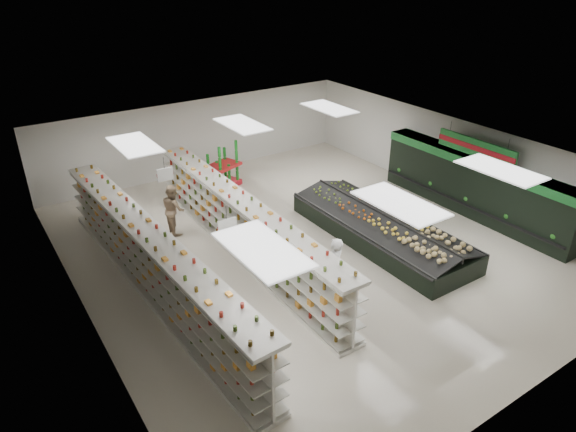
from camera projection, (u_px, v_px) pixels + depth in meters
floor at (305, 245)px, 17.13m from camera, size 16.00×16.00×0.00m
ceiling at (306, 155)px, 15.68m from camera, size 14.00×16.00×0.02m
wall_back at (199, 137)px, 22.32m from camera, size 14.00×0.02×3.20m
wall_front at (533, 342)px, 10.49m from camera, size 14.00×0.02×3.20m
wall_left at (80, 269)px, 12.93m from camera, size 0.02×16.00×3.20m
wall_right at (452, 159)px, 19.87m from camera, size 0.02×16.00×3.20m
produce_wall_case at (475, 183)px, 18.69m from camera, size 0.93×8.00×2.20m
aisle_sign_near at (227, 226)px, 12.52m from camera, size 0.52×0.06×0.75m
aisle_sign_far at (165, 174)px, 15.48m from camera, size 0.52×0.06×0.75m
hortifruti_banner at (476, 148)px, 17.91m from camera, size 0.12×3.20×0.95m
gondola_left at (153, 266)px, 14.30m from camera, size 1.45×11.74×2.03m
gondola_center at (242, 229)px, 16.31m from camera, size 0.98×11.21×1.94m
produce_island at (380, 227)px, 17.29m from camera, size 2.50×6.87×1.03m
soda_endcap at (223, 167)px, 21.08m from camera, size 1.63×1.36×1.77m
shopper_main at (334, 268)px, 14.16m from camera, size 0.79×0.64×1.87m
shopper_background at (173, 209)px, 17.58m from camera, size 0.57×0.88×1.78m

